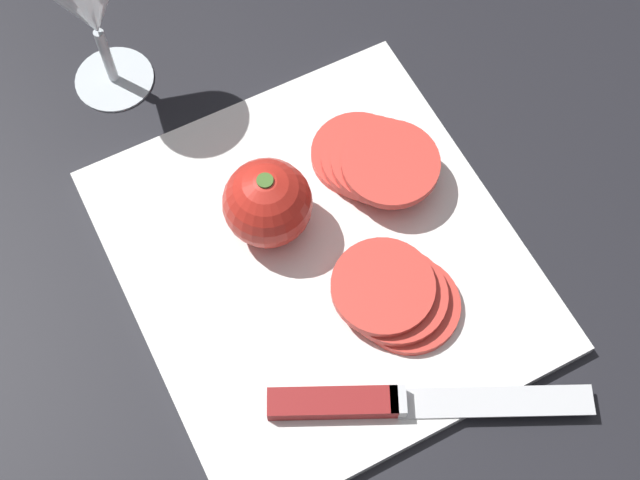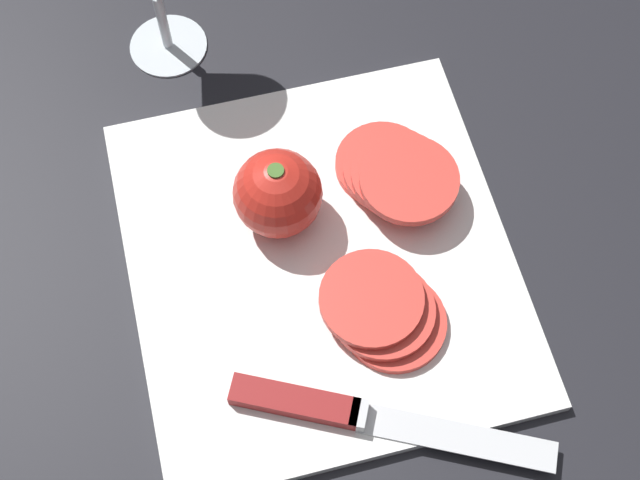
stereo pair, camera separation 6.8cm
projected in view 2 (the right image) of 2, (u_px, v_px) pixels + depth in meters
The scene contains 6 objects.
ground_plane at pixel (300, 299), 0.70m from camera, with size 3.00×3.00×0.00m, color black.
cutting_board at pixel (320, 259), 0.71m from camera, with size 0.32×0.30×0.01m.
whole_tomato at pixel (278, 193), 0.69m from camera, with size 0.07×0.07×0.07m.
knife at pixel (328, 409), 0.64m from camera, with size 0.12×0.22×0.01m.
tomato_slice_stack_near at pixel (383, 311), 0.67m from camera, with size 0.10×0.09×0.02m.
tomato_slice_stack_far at pixel (396, 172), 0.72m from camera, with size 0.11×0.09×0.03m.
Camera 2 is at (-0.26, 0.05, 0.65)m, focal length 50.00 mm.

